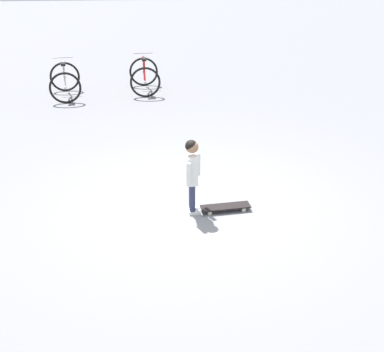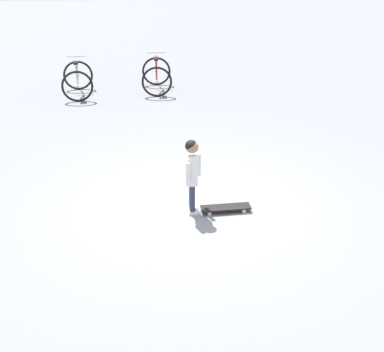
{
  "view_description": "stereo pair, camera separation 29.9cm",
  "coord_description": "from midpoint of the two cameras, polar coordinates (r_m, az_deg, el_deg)",
  "views": [
    {
      "loc": [
        -0.53,
        -6.52,
        3.48
      ],
      "look_at": [
        -0.04,
        -0.24,
        0.55
      ],
      "focal_mm": 48.92,
      "sensor_mm": 36.0,
      "label": 1
    },
    {
      "loc": [
        -0.23,
        -6.53,
        3.48
      ],
      "look_at": [
        -0.04,
        -0.24,
        0.55
      ],
      "focal_mm": 48.92,
      "sensor_mm": 36.0,
      "label": 2
    }
  ],
  "objects": [
    {
      "name": "skateboard",
      "position": [
        7.21,
        4.89,
        -3.46
      ],
      "size": [
        0.7,
        0.27,
        0.07
      ],
      "color": "black",
      "rests_on": "ground"
    },
    {
      "name": "bicycle_far",
      "position": [
        12.64,
        -11.69,
        10.25
      ],
      "size": [
        0.86,
        1.16,
        0.85
      ],
      "color": "black",
      "rests_on": "ground"
    },
    {
      "name": "ground_plane",
      "position": [
        7.41,
        1.4,
        -3.09
      ],
      "size": [
        50.0,
        50.0,
        0.0
      ],
      "primitive_type": "plane",
      "color": "gray"
    },
    {
      "name": "bicycle_near",
      "position": [
        12.79,
        -3.21,
        10.9
      ],
      "size": [
        0.75,
        1.1,
        0.85
      ],
      "color": "black",
      "rests_on": "ground"
    },
    {
      "name": "child_person",
      "position": [
        6.9,
        1.25,
        0.79
      ],
      "size": [
        0.22,
        0.37,
        1.06
      ],
      "color": "#2D3351",
      "rests_on": "ground"
    }
  ]
}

